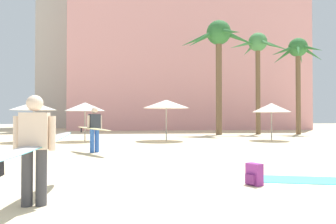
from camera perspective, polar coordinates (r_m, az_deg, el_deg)
ground at (r=4.76m, az=6.26°, el=-16.94°), size 120.00×120.00×0.00m
hotel_pink at (r=37.18m, az=3.62°, el=11.70°), size 25.50×8.40×18.97m
hotel_tower_gray at (r=46.07m, az=-12.56°, el=16.00°), size 14.14×8.25×29.52m
palm_tree_far_left at (r=24.76m, az=9.16°, el=12.39°), size 5.88×5.85×8.71m
palm_tree_left at (r=25.97m, az=16.01°, el=10.48°), size 4.80×4.76×7.95m
palm_tree_center at (r=26.94m, az=22.52°, el=9.33°), size 4.45×4.04×7.54m
cafe_umbrella_0 at (r=17.88m, az=-14.83°, el=0.94°), size 2.18×2.18×2.14m
cafe_umbrella_2 at (r=18.30m, az=-23.22°, el=0.99°), size 2.38×2.38×2.13m
cafe_umbrella_3 at (r=17.67m, az=-0.31°, el=1.47°), size 2.61×2.61×2.31m
cafe_umbrella_4 at (r=18.84m, az=18.26°, el=0.74°), size 2.19×2.19×2.13m
beach_towel at (r=7.21m, az=22.13°, el=-11.32°), size 1.99×1.26×0.01m
backpack at (r=6.40m, az=15.34°, el=-10.91°), size 0.33×0.35×0.42m
person_far_left at (r=5.20m, az=-22.68°, el=-5.44°), size 0.62×3.06×1.64m
person_near_left at (r=11.95m, az=-13.26°, el=-2.83°), size 1.76×2.43×1.70m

